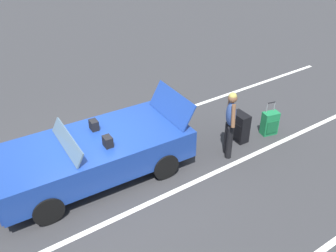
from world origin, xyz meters
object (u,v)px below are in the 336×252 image
at_px(suitcase_medium_bright, 270,123).
at_px(traveler_person, 230,121).
at_px(convertible_car, 85,157).
at_px(suitcase_large_black, 239,127).

xyz_separation_m(suitcase_medium_bright, traveler_person, (1.50, 0.09, 0.62)).
relative_size(convertible_car, traveler_person, 2.59).
relative_size(suitcase_large_black, suitcase_medium_bright, 0.84).
relative_size(suitcase_large_black, traveler_person, 0.45).
bearing_deg(convertible_car, traveler_person, 164.21).
bearing_deg(suitcase_medium_bright, suitcase_large_black, -92.99).
height_order(convertible_car, traveler_person, traveler_person).
xyz_separation_m(convertible_car, suitcase_medium_bright, (-4.61, 0.96, -0.28)).
xyz_separation_m(suitcase_large_black, suitcase_medium_bright, (-0.84, 0.24, -0.06)).
distance_m(convertible_car, suitcase_medium_bright, 4.72).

